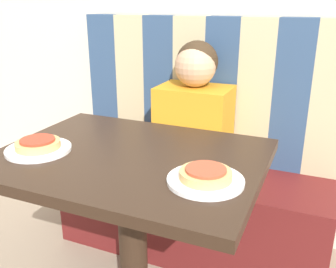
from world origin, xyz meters
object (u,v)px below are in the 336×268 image
Objects in this scene: person at (194,110)px; plate_left at (39,149)px; plate_right at (205,181)px; pizza_left at (38,144)px; pizza_right at (206,174)px.

person is 0.78m from plate_left.
plate_right is (0.29, -0.73, 0.03)m from person.
pizza_left is at bearing 90.00° from plate_left.
pizza_left reaches higher than plate_left.
person reaches higher than pizza_right.
pizza_left is (-0.57, 0.00, 0.02)m from plate_right.
pizza_right is (0.57, 0.00, 0.02)m from plate_left.
person reaches higher than pizza_left.
pizza_left is 0.57m from pizza_right.
person is 0.79m from pizza_right.
plate_left is 1.48× the size of pizza_left.
pizza_right is at bearing 0.00° from plate_left.
plate_right is 0.02m from pizza_right.
plate_right is at bearing -0.00° from pizza_left.
plate_left is at bearing 180.00° from plate_right.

